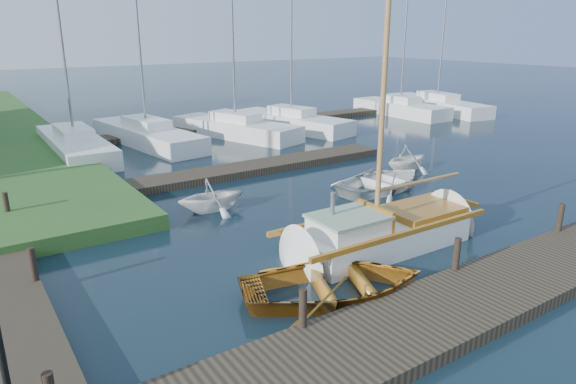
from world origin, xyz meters
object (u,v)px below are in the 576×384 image
sailboat (385,234)px  tender_c (383,179)px  marina_boat_1 (147,134)px  mooring_post_4 (33,264)px  mooring_post_3 (560,217)px  marina_boat_0 (75,144)px  dinghy (335,280)px  mooring_post_2 (457,254)px  tender_b (212,193)px  marina_boat_6 (400,107)px  marina_boat_7 (437,104)px  mooring_post_1 (303,308)px  marina_boat_2 (236,127)px  marina_boat_3 (291,120)px  tender_d (408,156)px  mooring_post_5 (7,205)px

sailboat → tender_c: bearing=47.5°
marina_boat_1 → mooring_post_4: bearing=144.4°
mooring_post_3 → marina_boat_0: size_ratio=0.07×
dinghy → tender_c: 8.68m
mooring_post_2 → marina_boat_1: marina_boat_1 is taller
sailboat → tender_b: size_ratio=4.28×
tender_b → marina_boat_0: marina_boat_0 is taller
mooring_post_2 → mooring_post_3: 4.50m
dinghy → marina_boat_6: size_ratio=0.44×
marina_boat_1 → marina_boat_7: (22.02, -0.69, 0.02)m
mooring_post_1 → marina_boat_7: marina_boat_7 is taller
sailboat → marina_boat_7: bearing=38.3°
tender_b → marina_boat_6: size_ratio=0.24×
mooring_post_1 → marina_boat_1: (3.64, 19.46, -0.14)m
mooring_post_4 → marina_boat_2: bearing=47.4°
marina_boat_3 → marina_boat_6: size_ratio=1.24×
sailboat → marina_boat_3: bearing=64.9°
mooring_post_4 → tender_d: bearing=10.9°
mooring_post_3 → tender_b: bearing=132.3°
mooring_post_4 → dinghy: bearing=-35.9°
tender_b → mooring_post_5: bearing=74.1°
marina_boat_0 → marina_boat_1: (3.76, 0.55, -0.01)m
sailboat → tender_b: bearing=117.3°
tender_c → dinghy: bearing=122.3°
mooring_post_1 → marina_boat_3: bearing=56.5°
marina_boat_2 → marina_boat_7: (17.15, 0.17, 0.01)m
mooring_post_2 → tender_b: tender_b is taller
mooring_post_3 → dinghy: bearing=172.6°
dinghy → tender_d: size_ratio=1.83×
sailboat → marina_boat_1: size_ratio=1.00×
mooring_post_4 → marina_boat_3: 21.31m
marina_boat_0 → marina_boat_7: marina_boat_7 is taller
tender_b → marina_boat_2: marina_boat_2 is taller
tender_c → mooring_post_4: bearing=89.9°
marina_boat_1 → mooring_post_5: bearing=133.3°
mooring_post_4 → marina_boat_2: marina_boat_2 is taller
mooring_post_3 → marina_boat_1: 20.19m
marina_boat_6 → mooring_post_1: bearing=130.5°
marina_boat_2 → mooring_post_5: bearing=105.9°
sailboat → mooring_post_2: bearing=-91.1°
mooring_post_4 → marina_boat_1: bearing=62.2°
marina_boat_3 → marina_boat_6: bearing=-101.7°
tender_d → marina_boat_6: size_ratio=0.24×
marina_boat_1 → marina_boat_2: 4.94m
mooring_post_2 → mooring_post_5: same height
tender_c → tender_d: 3.22m
dinghy → marina_boat_0: bearing=26.6°
mooring_post_4 → marina_boat_2: (12.50, 13.60, -0.13)m
sailboat → tender_d: size_ratio=4.23×
mooring_post_1 → tender_c: size_ratio=0.20×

